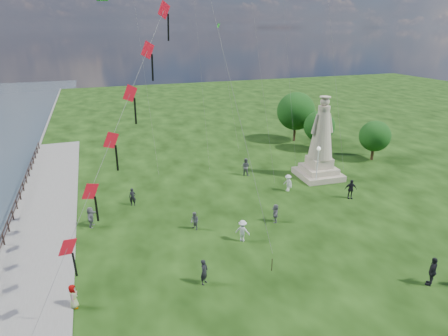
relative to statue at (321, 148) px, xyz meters
name	(u,v)px	position (x,y,z in m)	size (l,w,h in m)	color
waterfront	(15,268)	(-27.54, -7.05, -3.25)	(200.00, 200.00, 1.51)	#2F3B46
statue	(321,148)	(0.00, 0.00, 0.00)	(4.38, 4.38, 8.44)	tan
lamppost	(318,158)	(-1.47, -1.87, -0.29)	(0.37, 0.37, 4.01)	silver
tree_row	(315,119)	(5.41, 9.62, 0.46)	(9.08, 14.45, 6.70)	#382314
person_0	(204,272)	(-16.27, -12.83, -2.35)	(0.61, 0.40, 1.67)	black
person_1	(195,221)	(-15.09, -6.31, -2.45)	(0.72, 0.44, 1.47)	#595960
person_2	(242,231)	(-12.23, -9.04, -2.35)	(1.07, 0.55, 1.66)	silver
person_3	(432,271)	(-3.32, -17.51, -2.23)	(1.12, 0.58, 1.92)	black
person_5	(91,217)	(-22.63, -3.15, -2.34)	(1.56, 0.67, 1.68)	#595960
person_6	(133,197)	(-19.11, -0.41, -2.38)	(0.59, 0.38, 1.60)	black
person_7	(246,167)	(-7.00, 2.99, -2.24)	(0.92, 0.57, 1.89)	#595960
person_8	(288,183)	(-4.76, -2.16, -2.36)	(1.07, 0.55, 1.66)	silver
person_9	(351,189)	(-0.18, -5.55, -2.27)	(1.08, 0.55, 1.84)	black
person_10	(73,296)	(-23.72, -12.41, -2.45)	(0.72, 0.44, 1.46)	#595960
person_11	(275,213)	(-8.65, -7.23, -2.42)	(1.42, 0.61, 1.53)	#595960
red_kite_train	(120,124)	(-20.26, -11.43, 6.83)	(9.31, 9.35, 16.17)	black
small_kites	(234,2)	(-6.61, 7.94, 13.98)	(20.80, 15.96, 33.04)	silver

